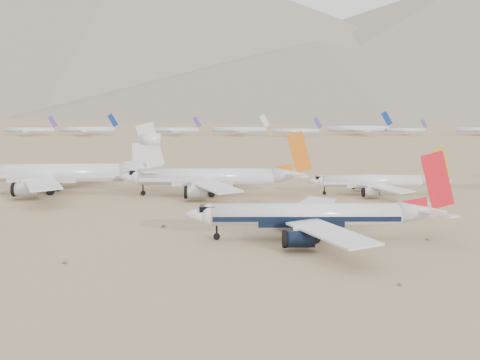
# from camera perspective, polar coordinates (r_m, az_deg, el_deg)

# --- Properties ---
(ground) EXTENTS (7000.00, 7000.00, 0.00)m
(ground) POSITION_cam_1_polar(r_m,az_deg,el_deg) (120.81, 6.47, -5.89)
(ground) COLOR #8C7151
(ground) RESTS_ON ground
(main_airliner) EXTENTS (51.35, 50.15, 18.12)m
(main_airliner) POSITION_cam_1_polar(r_m,az_deg,el_deg) (122.34, 7.34, -3.34)
(main_airliner) COLOR silver
(main_airliner) RESTS_ON ground
(row2_gold_tail) EXTENTS (39.61, 38.74, 14.10)m
(row2_gold_tail) POSITION_cam_1_polar(r_m,az_deg,el_deg) (181.89, 12.88, -0.13)
(row2_gold_tail) COLOR silver
(row2_gold_tail) RESTS_ON ground
(row2_orange_tail) EXTENTS (53.13, 51.97, 18.95)m
(row2_orange_tail) POSITION_cam_1_polar(r_m,az_deg,el_deg) (175.84, -2.46, 0.25)
(row2_orange_tail) COLOR silver
(row2_orange_tail) RESTS_ON ground
(row2_white_trijet) EXTENTS (60.41, 59.04, 21.41)m
(row2_white_trijet) POSITION_cam_1_polar(r_m,az_deg,el_deg) (187.72, -16.81, 0.67)
(row2_white_trijet) COLOR silver
(row2_white_trijet) RESTS_ON ground
(distant_storage_row) EXTENTS (578.43, 57.15, 15.88)m
(distant_storage_row) POSITION_cam_1_polar(r_m,az_deg,el_deg) (452.84, 3.37, 4.80)
(distant_storage_row) COLOR silver
(distant_storage_row) RESTS_ON ground
(mountain_range) EXTENTS (7354.00, 3024.00, 470.00)m
(mountain_range) POSITION_cam_1_polar(r_m,az_deg,el_deg) (1773.87, 2.21, 13.10)
(mountain_range) COLOR slate
(mountain_range) RESTS_ON ground
(desert_scrub) EXTENTS (262.69, 121.67, 0.63)m
(desert_scrub) POSITION_cam_1_polar(r_m,az_deg,el_deg) (93.19, 9.68, -9.96)
(desert_scrub) COLOR brown
(desert_scrub) RESTS_ON ground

